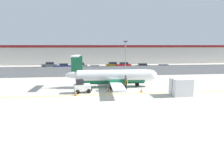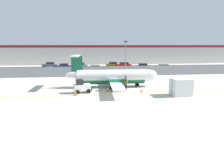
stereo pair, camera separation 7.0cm
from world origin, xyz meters
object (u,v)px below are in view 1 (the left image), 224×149
traffic_cone_far_left (76,93)px  parked_car_0 (50,65)px  cargo_container (181,87)px  traffic_cone_far_right (108,89)px  traffic_cone_near_right (84,85)px  parked_car_3 (94,69)px  apron_light_pole (125,57)px  baggage_tug (82,87)px  ground_crew_worker (126,84)px  parked_car_6 (143,66)px  parked_car_5 (124,65)px  parked_car_1 (64,66)px  parked_car_4 (113,65)px  parked_car_2 (80,66)px  commuter_airplane (114,77)px  parked_car_7 (164,68)px  traffic_cone_near_left (142,90)px

traffic_cone_far_left → parked_car_0: parked_car_0 is taller
cargo_container → parked_car_0: size_ratio=0.57×
traffic_cone_far_right → parked_car_0: (-13.59, 31.34, 0.58)m
traffic_cone_near_right → parked_car_3: 16.71m
parked_car_3 → apron_light_pole: apron_light_pole is taller
baggage_tug → parked_car_0: 33.25m
ground_crew_worker → parked_car_6: bearing=30.4°
cargo_container → parked_car_5: cargo_container is taller
parked_car_5 → parked_car_1: bearing=0.8°
cargo_container → parked_car_3: bearing=111.9°
parked_car_3 → apron_light_pole: bearing=119.4°
parked_car_3 → parked_car_4: bearing=-121.4°
traffic_cone_far_left → parked_car_5: (11.68, 30.12, 0.58)m
parked_car_4 → apron_light_pole: 19.55m
cargo_container → traffic_cone_far_right: cargo_container is taller
parked_car_2 → parked_car_6: size_ratio=0.97×
traffic_cone_far_right → parked_car_0: bearing=113.4°
parked_car_4 → apron_light_pole: bearing=-91.7°
traffic_cone_far_right → parked_car_5: parked_car_5 is taller
cargo_container → apron_light_pole: 14.69m
baggage_tug → parked_car_5: (10.92, 28.62, 0.04)m
cargo_container → traffic_cone_far_right: size_ratio=3.85×
commuter_airplane → parked_car_7: (14.87, 17.37, -0.71)m
traffic_cone_near_left → parked_car_4: bearing=90.3°
traffic_cone_far_right → parked_car_4: (4.47, 29.45, 0.58)m
parked_car_2 → parked_car_7: size_ratio=0.99×
parked_car_2 → parked_car_3: 8.65m
parked_car_6 → apron_light_pole: 16.10m
traffic_cone_near_left → traffic_cone_far_left: bearing=-174.3°
baggage_tug → parked_car_6: 28.88m
traffic_cone_far_left → parked_car_4: (8.81, 31.30, 0.58)m
traffic_cone_far_left → parked_car_6: 30.56m
commuter_airplane → baggage_tug: commuter_airplane is taller
traffic_cone_near_right → parked_car_3: (2.13, 16.56, 0.58)m
parked_car_0 → parked_car_1: size_ratio=1.01×
cargo_container → parked_car_1: 34.89m
parked_car_7 → parked_car_0: bearing=161.8°
cargo_container → parked_car_0: (-22.75, 34.68, -0.21)m
baggage_tug → parked_car_5: bearing=56.6°
commuter_airplane → parked_car_1: commuter_airplane is taller
traffic_cone_near_left → parked_car_0: bearing=119.4°
traffic_cone_far_left → parked_car_2: 29.77m
parked_car_4 → baggage_tug: bearing=-106.6°
parked_car_3 → parked_car_7: bearing=-179.2°
traffic_cone_near_right → traffic_cone_far_left: same height
traffic_cone_near_right → traffic_cone_far_right: bearing=-46.7°
parked_car_0 → parked_car_6: 26.43m
parked_car_2 → parked_car_1: bearing=19.2°
parked_car_1 → baggage_tug: bearing=98.8°
parked_car_1 → parked_car_7: size_ratio=1.01×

